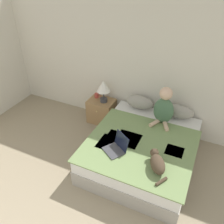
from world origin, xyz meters
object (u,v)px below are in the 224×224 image
at_px(person_sitting, 164,108).
at_px(laptop_open, 116,147).
at_px(nightstand, 102,111).
at_px(coffee_mug, 97,95).
at_px(bed, 142,150).
at_px(pillow_near, 140,102).
at_px(table_lamp, 103,87).
at_px(pillow_far, 178,111).
at_px(cat_tabby, 157,163).

xyz_separation_m(person_sitting, laptop_open, (-0.44, -1.00, -0.26)).
distance_m(nightstand, coffee_mug, 0.34).
bearing_deg(bed, coffee_mug, 147.37).
bearing_deg(laptop_open, bed, 89.51).
distance_m(pillow_near, nightstand, 0.89).
height_order(laptop_open, table_lamp, table_lamp).
bearing_deg(pillow_near, person_sitting, -27.25).
bearing_deg(nightstand, coffee_mug, 151.65).
bearing_deg(pillow_far, cat_tabby, -89.88).
bearing_deg(bed, pillow_near, 114.02).
height_order(bed, coffee_mug, coffee_mug).
height_order(cat_tabby, laptop_open, laptop_open).
distance_m(cat_tabby, table_lamp, 1.97).
relative_size(pillow_near, table_lamp, 1.18).
distance_m(cat_tabby, coffee_mug, 2.17).
bearing_deg(cat_tabby, pillow_near, -1.67).
xyz_separation_m(pillow_near, pillow_far, (0.74, 0.00, 0.00)).
relative_size(table_lamp, coffee_mug, 3.38).
relative_size(person_sitting, cat_tabby, 1.32).
distance_m(cat_tabby, laptop_open, 0.67).
bearing_deg(table_lamp, bed, -34.20).
height_order(bed, laptop_open, laptop_open).
bearing_deg(cat_tabby, nightstand, 19.71).
xyz_separation_m(pillow_near, nightstand, (-0.80, -0.06, -0.39)).
xyz_separation_m(bed, coffee_mug, (-1.31, 0.84, 0.30)).
height_order(pillow_far, table_lamp, table_lamp).
bearing_deg(coffee_mug, nightstand, -28.35).
bearing_deg(coffee_mug, table_lamp, -23.07).
bearing_deg(person_sitting, pillow_far, 51.47).
bearing_deg(laptop_open, cat_tabby, 25.09).
bearing_deg(table_lamp, coffee_mug, 156.93).
bearing_deg(table_lamp, laptop_open, -55.63).
bearing_deg(person_sitting, bed, -105.53).
bearing_deg(bed, table_lamp, 145.80).
bearing_deg(cat_tabby, bed, 4.70).
bearing_deg(person_sitting, laptop_open, -114.03).
relative_size(laptop_open, table_lamp, 0.89).
bearing_deg(laptop_open, pillow_far, 95.35).
xyz_separation_m(laptop_open, table_lamp, (-0.81, 1.19, 0.26)).
height_order(cat_tabby, table_lamp, table_lamp).
xyz_separation_m(laptop_open, coffee_mug, (-1.02, 1.28, -0.02)).
bearing_deg(pillow_far, nightstand, -177.70).
relative_size(person_sitting, coffee_mug, 5.02).
height_order(bed, cat_tabby, cat_tabby).
bearing_deg(nightstand, pillow_far, 2.30).
height_order(bed, table_lamp, table_lamp).
relative_size(pillow_near, laptop_open, 1.32).
relative_size(bed, laptop_open, 4.61).
xyz_separation_m(cat_tabby, coffee_mug, (-1.68, 1.37, -0.06)).
bearing_deg(coffee_mug, pillow_near, -0.82).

